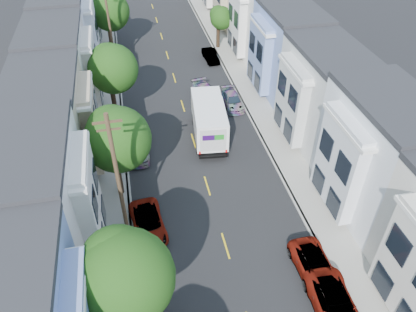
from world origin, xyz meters
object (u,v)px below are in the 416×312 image
tree_e (109,11)px  parked_left_c (148,224)px  tree_d (112,69)px  parked_left_d (138,146)px  tree_far_r (221,19)px  utility_pole_far (109,24)px  tree_c (116,140)px  parked_right_d (210,56)px  parked_right_c (232,100)px  lead_sedan (206,94)px  parked_right_a (335,308)px  tree_b (124,278)px  parked_right_b (316,269)px  utility_pole_near (119,183)px  fedex_truck (209,119)px

tree_e → parked_left_c: (1.40, -30.34, -4.28)m
tree_d → parked_left_d: bearing=-76.2°
tree_far_r → parked_left_d: tree_far_r is taller
tree_far_r → utility_pole_far: (-13.19, -2.83, 1.40)m
tree_c → tree_d: tree_d is taller
tree_c → parked_left_d: 6.61m
parked_right_d → tree_d: bearing=-140.7°
parked_left_c → parked_right_c: parked_left_c is taller
tree_e → utility_pole_far: 4.82m
tree_e → lead_sedan: tree_e is taller
tree_d → parked_right_d: 15.98m
parked_right_a → tree_far_r: bearing=89.8°
tree_b → parked_right_d: tree_b is taller
parked_right_b → tree_b: bearing=-172.5°
utility_pole_near → parked_right_d: 28.19m
fedex_truck → lead_sedan: (1.07, 6.22, -1.18)m
utility_pole_far → parked_right_c: 16.32m
tree_c → parked_right_b: (11.20, -9.91, -4.42)m
tree_b → tree_d: (-0.00, 22.14, -0.38)m
utility_pole_far → parked_right_c: (11.20, -10.96, -4.54)m
tree_e → parked_right_b: size_ratio=1.56×
parked_left_c → parked_right_d: 26.85m
tree_d → tree_b: bearing=-90.0°
tree_b → tree_c: 11.68m
tree_b → parked_left_c: tree_b is taller
tree_far_r → utility_pole_far: size_ratio=0.52×
utility_pole_far → parked_left_c: 25.96m
tree_far_r → utility_pole_near: size_ratio=0.52×
tree_b → tree_c: (0.00, 11.66, -0.51)m
tree_c → tree_far_r: bearing=61.5°
lead_sedan → parked_left_c: 17.79m
tree_c → parked_right_a: tree_c is taller
fedex_truck → parked_right_a: (3.41, -18.47, -1.16)m
parked_left_c → parked_right_b: parked_right_b is taller
tree_d → utility_pole_near: size_ratio=0.75×
tree_e → parked_left_d: (1.40, -21.49, -4.22)m
parked_right_a → parked_right_b: (0.00, 2.72, -0.06)m
fedex_truck → parked_left_c: 11.87m
parked_right_c → lead_sedan: bearing=146.1°
tree_c → tree_d: size_ratio=1.00×
parked_right_c → utility_pole_far: bearing=135.9°
tree_e → parked_right_d: (11.20, -5.34, -4.31)m
parked_left_c → parked_right_b: 11.40m
parked_left_d → parked_right_c: parked_left_d is taller
tree_b → parked_right_a: 12.25m
parked_right_c → tree_far_r: bearing=82.1°
utility_pole_far → fedex_truck: 17.74m
tree_far_r → fedex_truck: tree_far_r is taller
lead_sedan → parked_left_c: lead_sedan is taller
lead_sedan → tree_d: bearing=-179.3°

